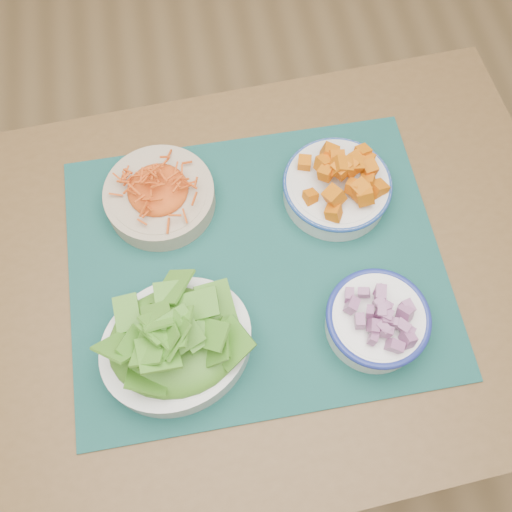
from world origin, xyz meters
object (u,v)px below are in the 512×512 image
(table, at_px, (238,300))
(placemat, at_px, (256,264))
(lettuce_bowl, at_px, (175,341))
(squash_bowl, at_px, (337,184))
(onion_bowl, at_px, (377,319))
(carrot_bowl, at_px, (159,193))

(table, distance_m, placemat, 0.12)
(lettuce_bowl, bearing_deg, placemat, 20.55)
(squash_bowl, bearing_deg, onion_bowl, -88.70)
(lettuce_bowl, distance_m, onion_bowl, 0.30)
(placemat, distance_m, lettuce_bowl, 0.19)
(onion_bowl, bearing_deg, lettuce_bowl, 177.33)
(table, height_order, placemat, placemat)
(table, relative_size, squash_bowl, 5.60)
(carrot_bowl, relative_size, squash_bowl, 0.98)
(lettuce_bowl, bearing_deg, table, 24.86)
(carrot_bowl, xyz_separation_m, squash_bowl, (0.29, -0.04, 0.01))
(placemat, height_order, lettuce_bowl, lettuce_bowl)
(placemat, height_order, carrot_bowl, carrot_bowl)
(lettuce_bowl, bearing_deg, carrot_bowl, 69.21)
(squash_bowl, xyz_separation_m, onion_bowl, (0.01, -0.24, -0.00))
(carrot_bowl, bearing_deg, onion_bowl, -42.49)
(table, bearing_deg, lettuce_bowl, -137.45)
(table, distance_m, squash_bowl, 0.27)
(table, xyz_separation_m, carrot_bowl, (-0.10, 0.15, 0.14))
(table, bearing_deg, onion_bowl, -34.23)
(lettuce_bowl, bearing_deg, onion_bowl, -23.40)
(carrot_bowl, bearing_deg, table, -56.51)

